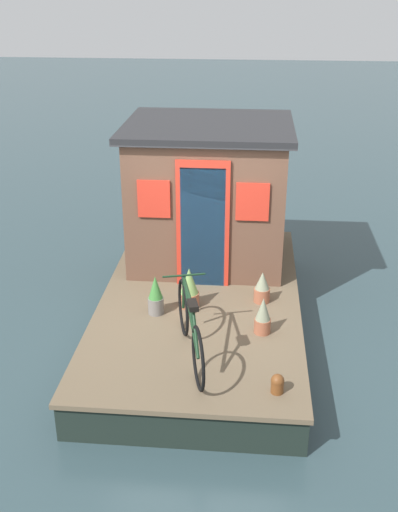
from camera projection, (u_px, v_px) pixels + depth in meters
The scene contains 9 objects.
ground_plane at pixel (200, 329), 8.51m from camera, with size 60.00×60.00×0.00m, color #2D4247.
houseboat_deck at pixel (200, 313), 8.40m from camera, with size 4.86×2.66×0.51m.
houseboat_cabin at pixel (208, 192), 9.06m from camera, with size 2.09×2.39×2.07m.
bicycle at pixel (190, 328), 6.82m from camera, with size 1.73×0.60×0.83m.
potted_plant_succulent at pixel (263, 316), 7.38m from camera, with size 0.20×0.20×0.47m.
potted_plant_rosemary at pixel (189, 288), 7.96m from camera, with size 0.26×0.26×0.55m.
potted_plant_basil at pixel (262, 288), 8.09m from camera, with size 0.21×0.21×0.43m.
potted_plant_thyme at pixel (156, 296), 7.79m from camera, with size 0.20×0.20×0.53m.
mooring_bollard at pixel (277, 383), 6.35m from camera, with size 0.14×0.14×0.22m.
Camera 1 is at (-7.28, -0.64, 4.48)m, focal length 42.95 mm.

